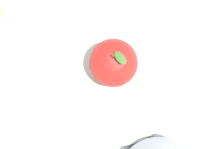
% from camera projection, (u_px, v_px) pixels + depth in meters
% --- Properties ---
extents(ground_plane, '(2.40, 2.40, 0.00)m').
position_uv_depth(ground_plane, '(85.00, 77.00, 0.57)').
color(ground_plane, silver).
extents(dinner_plate, '(0.24, 0.24, 0.02)m').
position_uv_depth(dinner_plate, '(112.00, 75.00, 0.56)').
color(dinner_plate, '#B2C6B2').
rests_on(dinner_plate, ground_plane).
extents(apple, '(0.08, 0.08, 0.09)m').
position_uv_depth(apple, '(114.00, 63.00, 0.51)').
color(apple, '#B21E19').
rests_on(apple, dinner_plate).
extents(knife, '(0.03, 0.21, 0.01)m').
position_uv_depth(knife, '(5.00, 58.00, 0.57)').
color(knife, silver).
rests_on(knife, ground_plane).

